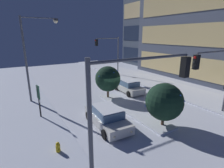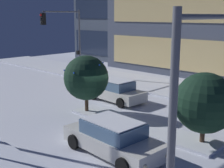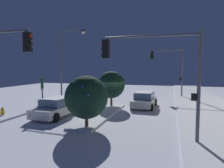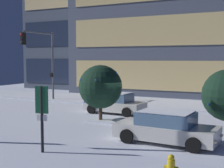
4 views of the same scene
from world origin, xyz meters
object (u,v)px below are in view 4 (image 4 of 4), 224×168
car_near (166,128)px  fire_hydrant (171,166)px  car_far (115,103)px  decorated_tree_left_of_median (100,87)px  parking_info_sign (42,112)px  traffic_light_corner_far_left (42,54)px

car_near → fire_hydrant: car_near is taller
car_far → decorated_tree_left_of_median: bearing=102.8°
parking_info_sign → decorated_tree_left_of_median: (-1.18, 7.10, 0.38)m
car_near → decorated_tree_left_of_median: decorated_tree_left_of_median is taller
car_far → parking_info_sign: (1.74, -10.29, 1.09)m
car_near → decorated_tree_left_of_median: bearing=152.7°
car_far → fire_hydrant: size_ratio=5.89×
car_far → parking_info_sign: bearing=102.4°
car_near → fire_hydrant: 4.30m
car_far → parking_info_sign: size_ratio=1.57×
car_far → fire_hydrant: bearing=127.3°
traffic_light_corner_far_left → decorated_tree_left_of_median: (8.85, -5.42, -2.15)m
fire_hydrant → parking_info_sign: parking_info_sign is taller
fire_hydrant → decorated_tree_left_of_median: size_ratio=0.21×
traffic_light_corner_far_left → decorated_tree_left_of_median: bearing=58.5°
parking_info_sign → car_near: bearing=-53.7°
decorated_tree_left_of_median → car_near: bearing=-30.5°
car_far → decorated_tree_left_of_median: decorated_tree_left_of_median is taller
car_far → car_near: bearing=135.2°
fire_hydrant → car_far: bearing=124.5°
fire_hydrant → parking_info_sign: (-5.29, -0.07, 1.44)m
car_near → traffic_light_corner_far_left: bearing=152.0°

